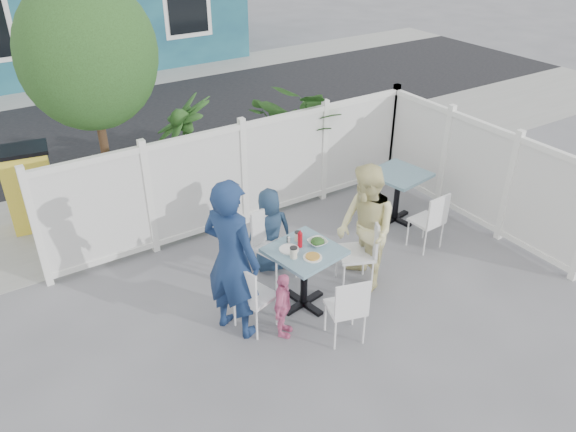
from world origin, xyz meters
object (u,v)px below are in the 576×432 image
utility_cabinet (31,190)px  spare_table (398,184)px  chair_right (362,246)px  woman (365,229)px  toddler (283,306)px  man (232,260)px  chair_back (271,239)px  chair_near (348,306)px  chair_left (250,293)px  main_table (304,263)px  boy (270,231)px

utility_cabinet → spare_table: utility_cabinet is taller
utility_cabinet → chair_right: 4.93m
woman → toddler: 1.44m
utility_cabinet → chair_right: (3.18, -3.77, -0.03)m
man → woman: bearing=-119.5°
chair_right → chair_back: 1.16m
chair_back → chair_near: 1.52m
chair_back → chair_near: (0.06, -1.52, -0.06)m
utility_cabinet → woman: (3.19, -3.79, 0.22)m
woman → toddler: bearing=-65.8°
chair_left → chair_right: (1.61, -0.00, 0.05)m
chair_left → chair_right: 1.61m
chair_right → woman: size_ratio=0.59×
toddler → man: bearing=93.1°
chair_right → man: size_ratio=0.51×
woman → toddler: woman is taller
utility_cabinet → main_table: bearing=-48.9°
chair_left → chair_near: chair_left is taller
main_table → chair_right: bearing=-3.0°
chair_back → woman: woman is taller
toddler → chair_right: bearing=-32.2°
chair_near → man: 1.37m
boy → spare_table: bearing=-159.2°
main_table → chair_right: (0.84, -0.04, -0.05)m
chair_back → woman: (0.88, -0.79, 0.26)m
main_table → chair_near: (0.04, -0.80, -0.12)m
chair_left → chair_back: 1.06m
spare_table → chair_near: bearing=-142.9°
main_table → man: size_ratio=0.46×
chair_back → main_table: bearing=76.1°
main_table → chair_back: chair_back is taller
spare_table → chair_left: 3.25m
spare_table → toddler: (-2.83, -1.25, -0.21)m
main_table → man: man is taller
chair_back → chair_right: bearing=122.7°
chair_back → chair_near: size_ratio=1.12×
chair_back → boy: bearing=-132.6°
chair_back → woman: 1.21m
chair_right → chair_back: chair_right is taller
boy → chair_back: bearing=82.9°
utility_cabinet → boy: (2.39, -2.83, -0.02)m
woman → chair_back: bearing=-118.0°
woman → main_table: bearing=-80.6°
chair_left → woman: woman is taller
chair_near → woman: 1.14m
chair_left → boy: size_ratio=0.77×
chair_back → spare_table: bearing=169.3°
main_table → chair_near: chair_near is taller
chair_back → toddler: size_ratio=1.19×
utility_cabinet → toddler: utility_cabinet is taller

